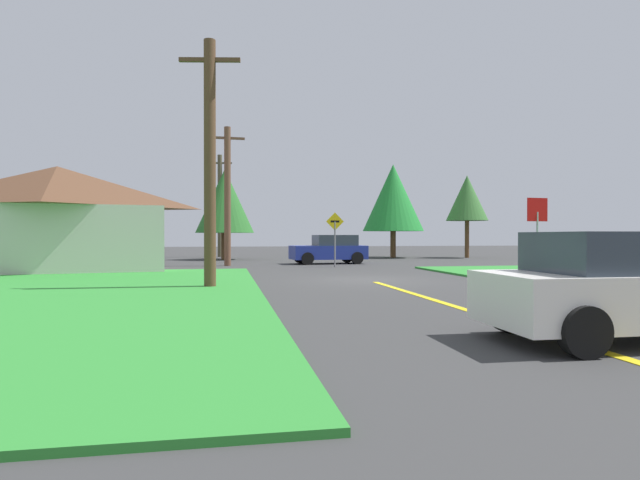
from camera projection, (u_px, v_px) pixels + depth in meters
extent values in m
plane|color=#373737|center=(368.00, 280.00, 18.51)|extent=(120.00, 120.00, 0.00)
cube|color=#2E8730|center=(16.00, 298.00, 12.78)|extent=(12.00, 20.00, 0.08)
cube|color=yellow|center=(473.00, 312.00, 10.64)|extent=(0.20, 14.00, 0.01)
cylinder|color=#9EA0A8|center=(537.00, 247.00, 17.52)|extent=(0.07, 0.07, 2.37)
cube|color=red|center=(537.00, 210.00, 17.51)|extent=(0.79, 0.12, 0.79)
cube|color=white|center=(636.00, 298.00, 7.77)|extent=(4.51, 1.92, 0.76)
cube|color=#2D3842|center=(624.00, 252.00, 7.73)|extent=(2.49, 1.67, 0.60)
cylinder|color=black|center=(509.00, 311.00, 8.41)|extent=(0.68, 0.23, 0.68)
cylinder|color=black|center=(584.00, 332.00, 6.62)|extent=(0.68, 0.23, 0.68)
cube|color=navy|center=(328.00, 252.00, 29.29)|extent=(4.32, 2.17, 0.76)
cube|color=#2D3842|center=(335.00, 240.00, 29.39)|extent=(2.43, 1.79, 0.60)
cylinder|color=black|center=(308.00, 259.00, 28.06)|extent=(0.70, 0.28, 0.68)
cylinder|color=black|center=(300.00, 257.00, 29.76)|extent=(0.70, 0.28, 0.68)
cylinder|color=black|center=(357.00, 258.00, 28.83)|extent=(0.70, 0.28, 0.68)
cylinder|color=black|center=(347.00, 257.00, 30.52)|extent=(0.70, 0.28, 0.68)
cylinder|color=brown|center=(210.00, 165.00, 15.35)|extent=(0.35, 0.35, 7.34)
cube|color=brown|center=(210.00, 60.00, 15.33)|extent=(1.80, 0.41, 0.12)
cylinder|color=brown|center=(227.00, 196.00, 27.24)|extent=(0.34, 0.34, 7.27)
cube|color=brown|center=(227.00, 138.00, 27.22)|extent=(1.80, 0.21, 0.12)
cylinder|color=#4D4832|center=(220.00, 206.00, 38.93)|extent=(0.33, 0.33, 7.63)
cube|color=#4D4832|center=(220.00, 163.00, 38.91)|extent=(1.80, 0.38, 0.12)
cylinder|color=slate|center=(335.00, 244.00, 26.16)|extent=(0.08, 0.08, 2.29)
cube|color=yellow|center=(335.00, 221.00, 26.15)|extent=(0.91, 0.03, 0.91)
cube|color=black|center=(335.00, 221.00, 26.15)|extent=(0.45, 0.04, 0.10)
cylinder|color=brown|center=(225.00, 246.00, 34.51)|extent=(0.48, 0.48, 1.78)
cone|color=#296B28|center=(225.00, 201.00, 34.49)|extent=(3.85, 3.85, 4.24)
cylinder|color=brown|center=(467.00, 239.00, 37.36)|extent=(0.30, 0.30, 2.67)
cone|color=#376F30|center=(467.00, 198.00, 37.34)|extent=(2.96, 2.96, 3.25)
cylinder|color=brown|center=(393.00, 244.00, 37.58)|extent=(0.40, 0.40, 1.92)
cone|color=#1F832F|center=(393.00, 198.00, 37.56)|extent=(4.38, 4.38, 4.82)
cube|color=beige|center=(57.00, 239.00, 22.90)|extent=(9.57, 6.96, 2.83)
pyramid|color=brown|center=(57.00, 187.00, 22.89)|extent=(9.57, 6.96, 1.80)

